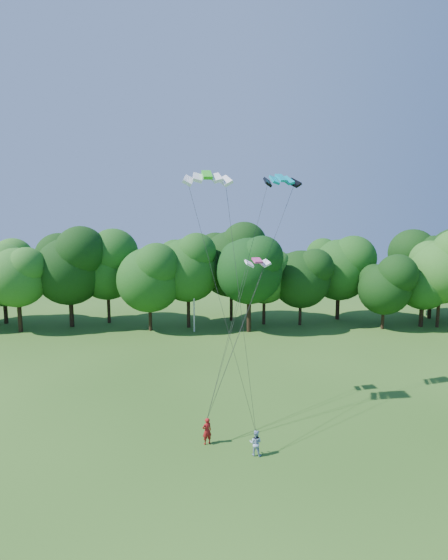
{
  "coord_description": "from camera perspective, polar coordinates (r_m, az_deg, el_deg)",
  "views": [
    {
      "loc": [
        0.63,
        -19.32,
        14.11
      ],
      "look_at": [
        1.52,
        13.0,
        9.32
      ],
      "focal_mm": 28.0,
      "sensor_mm": 36.0,
      "label": 1
    }
  ],
  "objects": [
    {
      "name": "utility_pole",
      "position": [
        53.08,
        -3.95,
        -2.51
      ],
      "size": [
        1.52,
        0.57,
        7.86
      ],
      "rotation": [
        0.0,
        0.0,
        0.32
      ],
      "color": "beige",
      "rests_on": "ground"
    },
    {
      "name": "kite_teal",
      "position": [
        32.54,
        7.46,
        13.08
      ],
      "size": [
        2.85,
        1.85,
        0.67
      ],
      "rotation": [
        0.0,
        0.0,
        0.29
      ],
      "color": "#0597AE",
      "rests_on": "ground"
    },
    {
      "name": "kite_flyer_left",
      "position": [
        28.69,
        -2.25,
        -19.1
      ],
      "size": [
        0.74,
        0.64,
        1.7
      ],
      "primitive_type": "imported",
      "rotation": [
        0.0,
        0.0,
        3.61
      ],
      "color": "maroon",
      "rests_on": "ground"
    },
    {
      "name": "tree_back_center",
      "position": [
        52.44,
        3.32,
        1.71
      ],
      "size": [
        8.79,
        8.79,
        12.79
      ],
      "color": "black",
      "rests_on": "ground"
    },
    {
      "name": "kite_flyer_right",
      "position": [
        27.63,
        4.15,
        -20.45
      ],
      "size": [
        0.9,
        0.8,
        1.55
      ],
      "primitive_type": "imported",
      "rotation": [
        0.0,
        0.0,
        2.82
      ],
      "color": "#99B1D4",
      "rests_on": "ground"
    },
    {
      "name": "kite_pink",
      "position": [
        32.22,
        4.37,
        2.56
      ],
      "size": [
        2.01,
        1.29,
        0.37
      ],
      "rotation": [
        0.0,
        0.0,
        0.23
      ],
      "color": "#D63B89",
      "rests_on": "ground"
    },
    {
      "name": "tree_back_east",
      "position": [
        60.86,
        26.53,
        1.67
      ],
      "size": [
        8.68,
        8.68,
        12.63
      ],
      "color": "#381E16",
      "rests_on": "ground"
    },
    {
      "name": "ground",
      "position": [
        23.93,
        -3.14,
        -27.71
      ],
      "size": [
        160.0,
        160.0,
        0.0
      ],
      "primitive_type": "plane",
      "color": "#254C14",
      "rests_on": "ground"
    },
    {
      "name": "kite_green",
      "position": [
        29.2,
        -2.24,
        13.56
      ],
      "size": [
        3.22,
        1.71,
        0.71
      ],
      "rotation": [
        0.0,
        0.0,
        0.12
      ],
      "color": "green",
      "rests_on": "ground"
    }
  ]
}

